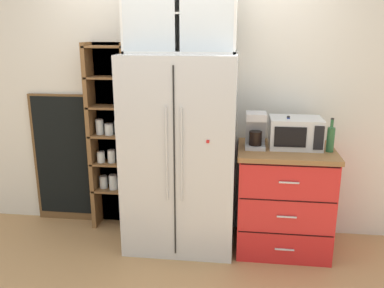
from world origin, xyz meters
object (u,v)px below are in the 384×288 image
(microwave, at_px, (295,133))
(chalkboard_menu, at_px, (62,158))
(bottle_green, at_px, (331,137))
(coffee_maker, at_px, (256,130))
(bottle_cobalt, at_px, (287,134))
(mug_red, at_px, (288,145))
(refrigerator, at_px, (181,153))

(microwave, xyz_separation_m, chalkboard_menu, (-2.25, 0.25, -0.40))
(microwave, xyz_separation_m, bottle_green, (0.28, -0.10, -0.00))
(coffee_maker, relative_size, bottle_cobalt, 1.10)
(mug_red, xyz_separation_m, bottle_cobalt, (-0.00, 0.06, 0.08))
(microwave, bearing_deg, bottle_cobalt, -148.18)
(microwave, height_order, coffee_maker, coffee_maker)
(coffee_maker, bearing_deg, microwave, 7.04)
(microwave, bearing_deg, chalkboard_menu, 173.74)
(microwave, relative_size, chalkboard_menu, 0.33)
(mug_red, distance_m, bottle_cobalt, 0.10)
(coffee_maker, xyz_separation_m, bottle_green, (0.62, -0.06, -0.03))
(refrigerator, bearing_deg, microwave, 4.07)
(refrigerator, distance_m, microwave, 1.01)
(microwave, relative_size, bottle_cobalt, 1.56)
(refrigerator, xyz_separation_m, mug_red, (0.92, -0.04, 0.11))
(refrigerator, relative_size, chalkboard_menu, 1.31)
(refrigerator, distance_m, bottle_green, 1.28)
(microwave, distance_m, mug_red, 0.15)
(bottle_cobalt, relative_size, chalkboard_menu, 0.21)
(bottle_cobalt, bearing_deg, coffee_maker, 179.50)
(bottle_green, xyz_separation_m, bottle_cobalt, (-0.35, 0.06, -0.00))
(bottle_cobalt, bearing_deg, chalkboard_menu, 172.39)
(refrigerator, height_order, coffee_maker, refrigerator)
(bottle_green, relative_size, bottle_cobalt, 1.01)
(coffee_maker, bearing_deg, bottle_cobalt, -0.50)
(coffee_maker, xyz_separation_m, chalkboard_menu, (-1.91, 0.29, -0.43))
(microwave, distance_m, coffee_maker, 0.34)
(refrigerator, bearing_deg, chalkboard_menu, 165.90)
(mug_red, relative_size, chalkboard_menu, 0.09)
(refrigerator, relative_size, bottle_green, 6.03)
(coffee_maker, relative_size, chalkboard_menu, 0.24)
(microwave, distance_m, bottle_green, 0.29)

